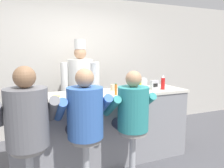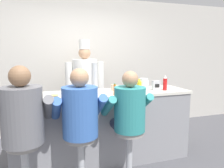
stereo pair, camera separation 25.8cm
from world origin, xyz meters
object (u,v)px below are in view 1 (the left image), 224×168
object	(u,v)px
ketchup_bottle_red	(163,83)
coffee_mug_tan	(113,87)
mustard_bottle_yellow	(139,85)
napkin_dispenser_chrome	(154,85)
diner_seated_teal	(132,112)
cup_stack_steel	(94,77)
cereal_bowl	(20,99)
cook_in_whites_near	(81,85)
breakfast_plate	(56,98)
water_pitcher_clear	(142,84)
diner_seated_grey	(27,121)
hot_sauce_bottle_orange	(116,89)
diner_seated_blue	(84,116)
coffee_mug_blue	(92,90)

from	to	relation	value
ketchup_bottle_red	coffee_mug_tan	bearing A→B (deg)	163.66
mustard_bottle_yellow	napkin_dispenser_chrome	xyz separation A→B (m)	(0.33, 0.10, -0.03)
diner_seated_teal	napkin_dispenser_chrome	bearing A→B (deg)	37.20
coffee_mug_tan	cup_stack_steel	xyz separation A→B (m)	(-0.27, 0.11, 0.16)
cereal_bowl	cook_in_whites_near	xyz separation A→B (m)	(1.04, 1.13, -0.06)
mustard_bottle_yellow	coffee_mug_tan	distance (m)	0.40
cereal_bowl	diner_seated_teal	world-z (taller)	diner_seated_teal
breakfast_plate	water_pitcher_clear	bearing A→B (deg)	5.93
diner_seated_grey	cook_in_whites_near	world-z (taller)	cook_in_whites_near
water_pitcher_clear	breakfast_plate	xyz separation A→B (m)	(-1.32, -0.14, -0.08)
ketchup_bottle_red	diner_seated_teal	world-z (taller)	diner_seated_teal
breakfast_plate	cup_stack_steel	xyz separation A→B (m)	(0.62, 0.37, 0.20)
mustard_bottle_yellow	breakfast_plate	bearing A→B (deg)	179.61
diner_seated_teal	mustard_bottle_yellow	bearing A→B (deg)	50.84
ketchup_bottle_red	mustard_bottle_yellow	xyz separation A→B (m)	(-0.46, -0.05, -0.01)
hot_sauce_bottle_orange	breakfast_plate	xyz separation A→B (m)	(-0.79, 0.07, -0.06)
coffee_mug_tan	diner_seated_blue	bearing A→B (deg)	-133.97
cup_stack_steel	coffee_mug_tan	bearing A→B (deg)	-22.02
ketchup_bottle_red	coffee_mug_tan	size ratio (longest dim) A/B	1.85
cereal_bowl	cup_stack_steel	distance (m)	1.11
coffee_mug_tan	diner_seated_blue	xyz separation A→B (m)	(-0.64, -0.66, -0.19)
diner_seated_grey	mustard_bottle_yellow	bearing A→B (deg)	14.25
napkin_dispenser_chrome	cook_in_whites_near	world-z (taller)	cook_in_whites_near
mustard_bottle_yellow	diner_seated_grey	xyz separation A→B (m)	(-1.54, -0.39, -0.22)
diner_seated_grey	diner_seated_blue	world-z (taller)	diner_seated_grey
water_pitcher_clear	cereal_bowl	size ratio (longest dim) A/B	1.24
mustard_bottle_yellow	water_pitcher_clear	xyz separation A→B (m)	(0.14, 0.15, -0.01)
mustard_bottle_yellow	diner_seated_teal	xyz separation A→B (m)	(-0.32, -0.40, -0.26)
mustard_bottle_yellow	water_pitcher_clear	distance (m)	0.20
diner_seated_grey	diner_seated_blue	bearing A→B (deg)	-0.22
hot_sauce_bottle_orange	diner_seated_blue	size ratio (longest dim) A/B	0.11
cup_stack_steel	coffee_mug_blue	bearing A→B (deg)	-112.98
ketchup_bottle_red	diner_seated_teal	xyz separation A→B (m)	(-0.78, -0.45, -0.27)
cereal_bowl	diner_seated_grey	xyz separation A→B (m)	(0.06, -0.42, -0.15)
cereal_bowl	cup_stack_steel	xyz separation A→B (m)	(1.04, 0.35, 0.19)
breakfast_plate	diner_seated_grey	distance (m)	0.55
ketchup_bottle_red	diner_seated_teal	size ratio (longest dim) A/B	0.16
hot_sauce_bottle_orange	coffee_mug_tan	bearing A→B (deg)	72.91
cup_stack_steel	cook_in_whites_near	bearing A→B (deg)	89.67
coffee_mug_blue	napkin_dispenser_chrome	distance (m)	0.98
breakfast_plate	ketchup_bottle_red	bearing A→B (deg)	1.54
mustard_bottle_yellow	diner_seated_blue	xyz separation A→B (m)	(-0.93, -0.39, -0.24)
breakfast_plate	diner_seated_blue	distance (m)	0.50
cereal_bowl	cook_in_whites_near	bearing A→B (deg)	47.25
hot_sauce_bottle_orange	cereal_bowl	world-z (taller)	hot_sauce_bottle_orange
coffee_mug_blue	cup_stack_steel	distance (m)	0.27
cereal_bowl	diner_seated_grey	bearing A→B (deg)	-81.63
cereal_bowl	napkin_dispenser_chrome	bearing A→B (deg)	2.04
ketchup_bottle_red	diner_seated_grey	size ratio (longest dim) A/B	0.15
mustard_bottle_yellow	hot_sauce_bottle_orange	size ratio (longest dim) A/B	1.36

